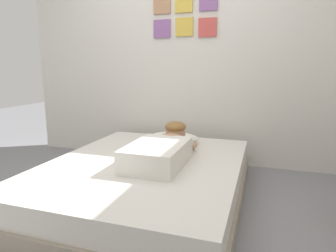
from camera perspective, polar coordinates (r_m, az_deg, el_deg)
name	(u,v)px	position (r m, az deg, el deg)	size (l,w,h in m)	color
ground_plane	(133,215)	(2.35, -6.77, -16.81)	(12.06, 12.06, 0.00)	gray
back_wall	(185,55)	(3.50, 3.42, 13.67)	(4.03, 0.12, 2.50)	silver
bed	(146,180)	(2.53, -4.37, -10.53)	(1.59, 2.02, 0.34)	gray
pillow	(174,138)	(3.04, 1.13, -2.30)	(0.52, 0.32, 0.11)	white
person_lying	(163,148)	(2.46, -0.97, -4.36)	(0.43, 0.92, 0.27)	silver
coffee_cup	(168,147)	(2.77, 0.06, -4.03)	(0.12, 0.09, 0.07)	teal
cell_phone	(142,175)	(2.16, -5.08, -9.43)	(0.07, 0.14, 0.01)	black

